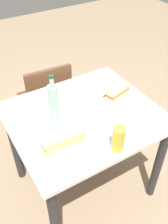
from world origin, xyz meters
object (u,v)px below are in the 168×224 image
Objects in this scene: plate_near at (117,96)px; knife_near at (111,93)px; dining_table at (84,129)px; chair_far at (47,100)px; baguette_sandwich_far at (63,140)px; beer_glass at (118,139)px; water_bottle at (54,102)px; olive_bowl at (33,106)px; plate_far at (64,145)px; knife_far at (58,138)px; baguette_sandwich_near at (118,91)px.

knife_near is at bearing 116.23° from plate_near.
dining_table is 1.12× the size of chair_far.
beer_glass is (0.25, -0.17, 0.03)m from baguette_sandwich_far.
olive_bowl is (-0.08, 0.17, -0.12)m from water_bottle.
olive_bowl is (-0.27, 0.58, -0.06)m from beer_glass.
chair_far reaches higher than plate_far.
baguette_sandwich_far is 0.06m from knife_far.
plate_far is at bearing -153.33° from knife_near.
water_bottle is 2.96× the size of olive_bowl.
baguette_sandwich_far is (-0.51, -0.26, 0.03)m from knife_near.
chair_far is 0.55m from olive_bowl.
baguette_sandwich_far is at bearing -106.61° from chair_far.
knife_far reaches higher than plate_far.
olive_bowl is at bearing 114.70° from beer_glass.
baguette_sandwich_far is at bearing -87.47° from olive_bowl.
plate_near is 0.57m from knife_far.
water_bottle is (-0.45, -0.03, 0.11)m from knife_near.
water_bottle is (0.06, 0.23, 0.08)m from baguette_sandwich_far.
olive_bowl is (-0.25, -0.38, 0.30)m from chair_far.
water_bottle reaches higher than olive_bowl.
baguette_sandwich_near reaches higher than chair_far.
beer_glass is (-0.26, -0.43, 0.06)m from knife_near.
beer_glass is at bearing -41.25° from knife_far.
baguette_sandwich_far is at bearing 0.00° from plate_far.
plate_near is 0.58m from plate_far.
baguette_sandwich_near is 0.57m from knife_far.
plate_near is 0.91× the size of baguette_sandwich_far.
plate_far is 0.05m from knife_far.
dining_table is at bearing 35.80° from plate_far.
knife_far is (-0.55, -0.16, 0.01)m from plate_near.
dining_table is 0.41m from beer_glass.
dining_table is 4.63× the size of baguette_sandwich_near.
beer_glass reaches higher than knife_far.
knife_far is (-0.52, -0.21, 0.00)m from knife_near.
knife_near is at bearing 116.23° from baguette_sandwich_near.
olive_bowl is (-0.02, 0.40, 0.01)m from plate_far.
plate_far is at bearing -87.47° from olive_bowl.
dining_table is at bearing -172.90° from plate_near.
olive_bowl is at bearing 92.53° from plate_far.
beer_glass is (-0.29, -0.38, 0.03)m from baguette_sandwich_near.
dining_table is 5.29× the size of knife_far.
knife_far is 0.35m from olive_bowl.
beer_glass is 1.43× the size of olive_bowl.
plate_near is 1.46× the size of beer_glass.
water_bottle is at bearing 114.88° from beer_glass.
olive_bowl is (-0.53, 0.15, -0.00)m from knife_near.
olive_bowl reaches higher than knife_near.
plate_near is at bearing -63.77° from knife_near.
baguette_sandwich_far reaches higher than plate_near.
knife_near is 0.57m from plate_far.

